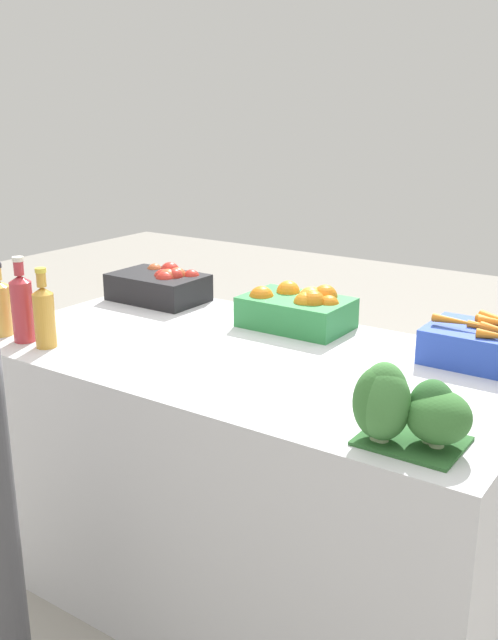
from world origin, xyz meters
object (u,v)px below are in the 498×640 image
object	(u,v)px
juice_bottle_ruby	(22,306)
juice_bottle_amber	(44,315)
carrot_crate	(490,345)
broccoli_pile	(402,407)
apple_crate	(161,285)
orange_crate	(299,308)

from	to	relation	value
juice_bottle_ruby	juice_bottle_amber	bearing A→B (deg)	0.00
carrot_crate	broccoli_pile	xyz separation A→B (m)	(-0.01, -0.62, 0.03)
broccoli_pile	juice_bottle_ruby	world-z (taller)	juice_bottle_ruby
carrot_crate	broccoli_pile	world-z (taller)	broccoli_pile
apple_crate	juice_bottle_amber	distance (m)	0.62
broccoli_pile	orange_crate	bearing A→B (deg)	135.07
juice_bottle_ruby	apple_crate	bearing A→B (deg)	86.92
broccoli_pile	carrot_crate	bearing A→B (deg)	89.10
apple_crate	juice_bottle_ruby	world-z (taller)	juice_bottle_ruby
orange_crate	apple_crate	bearing A→B (deg)	179.91
orange_crate	juice_bottle_amber	world-z (taller)	juice_bottle_amber
juice_bottle_amber	broccoli_pile	bearing A→B (deg)	-0.43
juice_bottle_amber	juice_bottle_ruby	bearing A→B (deg)	-180.00
carrot_crate	broccoli_pile	distance (m)	0.62
broccoli_pile	juice_bottle_ruby	size ratio (longest dim) A/B	0.92
orange_crate	broccoli_pile	size ratio (longest dim) A/B	1.41
broccoli_pile	juice_bottle_ruby	xyz separation A→B (m)	(-1.25, 0.01, 0.03)
apple_crate	broccoli_pile	xyz separation A→B (m)	(1.22, -0.62, 0.03)
orange_crate	juice_bottle_ruby	distance (m)	0.88
apple_crate	broccoli_pile	world-z (taller)	broccoli_pile
juice_bottle_ruby	juice_bottle_amber	distance (m)	0.10
carrot_crate	juice_bottle_amber	bearing A→B (deg)	-152.42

